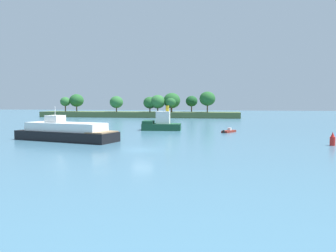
{
  "coord_description": "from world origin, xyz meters",
  "views": [
    {
      "loc": [
        10.24,
        -40.3,
        5.92
      ],
      "look_at": [
        -1.08,
        24.77,
        1.2
      ],
      "focal_mm": 35.94,
      "sensor_mm": 36.0,
      "label": 1
    }
  ],
  "objects_px": {
    "small_motorboat": "(229,131)",
    "channel_buoy_red": "(333,140)",
    "white_riverboat": "(66,132)",
    "tugboat": "(161,124)"
  },
  "relations": [
    {
      "from": "tugboat",
      "to": "channel_buoy_red",
      "type": "distance_m",
      "value": 34.69
    },
    {
      "from": "white_riverboat",
      "to": "channel_buoy_red",
      "type": "height_order",
      "value": "white_riverboat"
    },
    {
      "from": "white_riverboat",
      "to": "channel_buoy_red",
      "type": "distance_m",
      "value": 38.57
    },
    {
      "from": "white_riverboat",
      "to": "small_motorboat",
      "type": "xyz_separation_m",
      "value": [
        24.78,
        18.46,
        -1.08
      ]
    },
    {
      "from": "small_motorboat",
      "to": "white_riverboat",
      "type": "bearing_deg",
      "value": -143.32
    },
    {
      "from": "tugboat",
      "to": "small_motorboat",
      "type": "xyz_separation_m",
      "value": [
        14.03,
        -2.84,
        -1.11
      ]
    },
    {
      "from": "small_motorboat",
      "to": "channel_buoy_red",
      "type": "distance_m",
      "value": 22.58
    },
    {
      "from": "tugboat",
      "to": "channel_buoy_red",
      "type": "bearing_deg",
      "value": -36.68
    },
    {
      "from": "small_motorboat",
      "to": "channel_buoy_red",
      "type": "relative_size",
      "value": 2.03
    },
    {
      "from": "white_riverboat",
      "to": "small_motorboat",
      "type": "bearing_deg",
      "value": 36.68
    }
  ]
}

